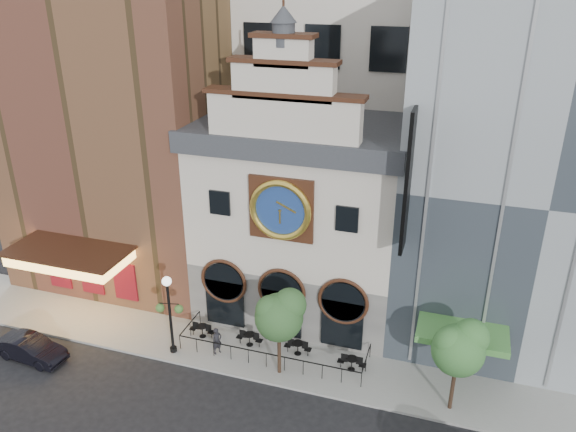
# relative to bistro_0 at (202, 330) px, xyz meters

# --- Properties ---
(ground) EXTENTS (120.00, 120.00, 0.00)m
(ground) POSITION_rel_bistro_0_xyz_m (4.59, -2.64, -0.61)
(ground) COLOR black
(ground) RESTS_ON ground
(sidewalk) EXTENTS (44.00, 5.00, 0.15)m
(sidewalk) POSITION_rel_bistro_0_xyz_m (4.59, -0.14, -0.54)
(sidewalk) COLOR gray
(sidewalk) RESTS_ON ground
(clock_building) EXTENTS (12.60, 8.78, 18.65)m
(clock_building) POSITION_rel_bistro_0_xyz_m (4.59, 5.18, 6.07)
(clock_building) COLOR #605E5B
(clock_building) RESTS_ON ground
(theater_building) EXTENTS (14.00, 15.60, 25.00)m
(theater_building) POSITION_rel_bistro_0_xyz_m (-8.41, 7.32, 11.99)
(theater_building) COLOR brown
(theater_building) RESTS_ON ground
(retail_building) EXTENTS (14.00, 14.40, 20.00)m
(retail_building) POSITION_rel_bistro_0_xyz_m (17.58, 7.35, 9.53)
(retail_building) COLOR gray
(retail_building) RESTS_ON ground
(cafe_railing) EXTENTS (10.60, 2.60, 0.90)m
(cafe_railing) POSITION_rel_bistro_0_xyz_m (4.59, -0.14, -0.01)
(cafe_railing) COLOR black
(cafe_railing) RESTS_ON sidewalk
(bistro_0) EXTENTS (1.58, 0.68, 0.90)m
(bistro_0) POSITION_rel_bistro_0_xyz_m (0.00, 0.00, 0.00)
(bistro_0) COLOR black
(bistro_0) RESTS_ON sidewalk
(bistro_1) EXTENTS (1.58, 0.68, 0.90)m
(bistro_1) POSITION_rel_bistro_0_xyz_m (2.99, 0.10, 0.00)
(bistro_1) COLOR black
(bistro_1) RESTS_ON sidewalk
(bistro_2) EXTENTS (1.58, 0.68, 0.90)m
(bistro_2) POSITION_rel_bistro_0_xyz_m (5.91, 0.18, 0.00)
(bistro_2) COLOR black
(bistro_2) RESTS_ON sidewalk
(bistro_3) EXTENTS (1.58, 0.68, 0.90)m
(bistro_3) POSITION_rel_bistro_0_xyz_m (9.12, -0.24, 0.00)
(bistro_3) COLOR black
(bistro_3) RESTS_ON sidewalk
(car_left) EXTENTS (4.32, 1.79, 1.39)m
(car_left) POSITION_rel_bistro_0_xyz_m (-8.40, -4.69, 0.08)
(car_left) COLOR black
(car_left) RESTS_ON ground
(pedestrian) EXTENTS (0.66, 0.71, 1.64)m
(pedestrian) POSITION_rel_bistro_0_xyz_m (1.51, -1.14, 0.35)
(pedestrian) COLOR black
(pedestrian) RESTS_ON sidewalk
(lamppost) EXTENTS (1.55, 0.72, 4.92)m
(lamppost) POSITION_rel_bistro_0_xyz_m (-0.98, -1.79, 2.58)
(lamppost) COLOR black
(lamppost) RESTS_ON sidewalk
(tree_left) EXTENTS (2.66, 2.56, 5.12)m
(tree_left) POSITION_rel_bistro_0_xyz_m (5.45, -1.60, 3.29)
(tree_left) COLOR #382619
(tree_left) RESTS_ON sidewalk
(tree_right) EXTENTS (2.64, 2.55, 5.09)m
(tree_right) POSITION_rel_bistro_0_xyz_m (14.47, -1.56, 3.27)
(tree_right) COLOR #382619
(tree_right) RESTS_ON sidewalk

